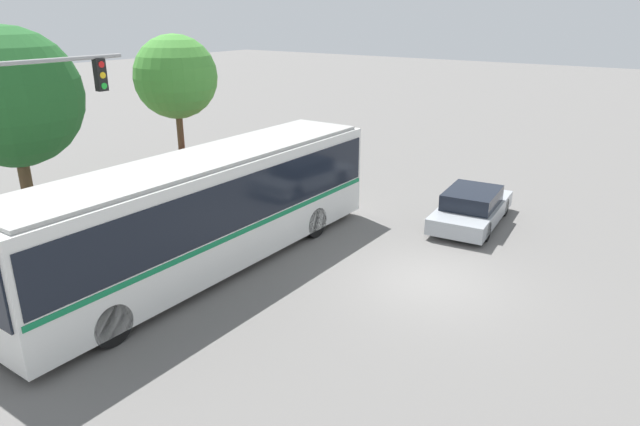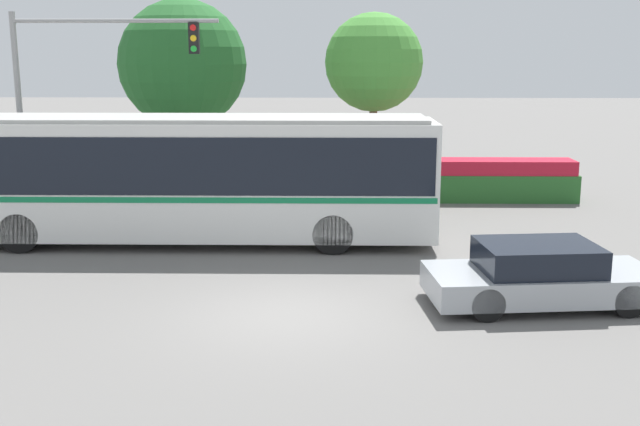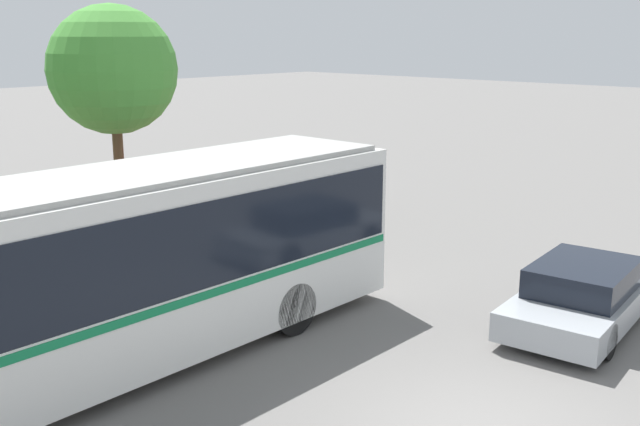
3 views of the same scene
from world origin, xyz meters
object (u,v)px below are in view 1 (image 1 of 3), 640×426
at_px(city_bus, 208,206).
at_px(street_tree_left, 10,98).
at_px(street_tree_centre, 176,77).
at_px(sedan_foreground, 472,208).

height_order(city_bus, street_tree_left, street_tree_left).
distance_m(city_bus, street_tree_centre, 8.64).
height_order(city_bus, sedan_foreground, city_bus).
bearing_deg(street_tree_left, city_bus, -77.24).
bearing_deg(city_bus, sedan_foreground, 147.38).
bearing_deg(street_tree_left, street_tree_centre, -1.58).
height_order(street_tree_left, street_tree_centre, street_tree_left).
distance_m(city_bus, sedan_foreground, 9.18).
relative_size(street_tree_left, street_tree_centre, 1.07).
xyz_separation_m(sedan_foreground, street_tree_left, (-9.20, 11.64, 3.88)).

